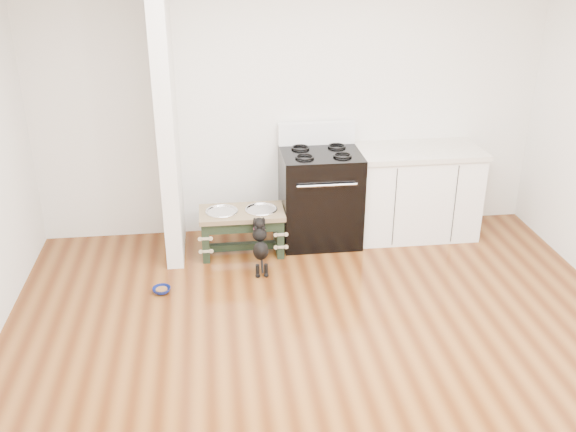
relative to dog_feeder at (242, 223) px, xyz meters
name	(u,v)px	position (x,y,z in m)	size (l,w,h in m)	color
ground	(335,375)	(0.54, -1.95, -0.31)	(5.00, 5.00, 0.00)	#4D240D
room_shell	(344,157)	(0.54, -1.95, 1.31)	(5.00, 5.00, 5.00)	silver
partition_wall	(167,115)	(-0.64, 0.15, 1.04)	(0.15, 0.80, 2.70)	silver
oven_range	(320,195)	(0.79, 0.21, 0.16)	(0.76, 0.69, 1.14)	black
cabinet_run	(416,192)	(1.77, 0.23, 0.14)	(1.24, 0.64, 0.91)	white
dog_feeder	(242,223)	(0.00, 0.00, 0.00)	(0.80, 0.43, 0.46)	black
puppy	(260,244)	(0.14, -0.37, -0.05)	(0.14, 0.41, 0.49)	black
floor_bowl	(162,290)	(-0.74, -0.67, -0.29)	(0.19, 0.19, 0.05)	navy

